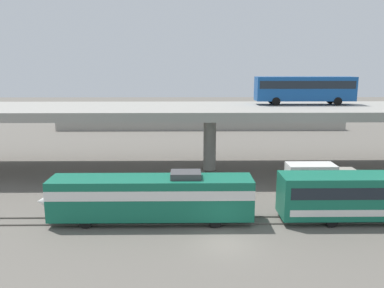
{
  "coord_description": "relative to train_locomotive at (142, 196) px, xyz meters",
  "views": [
    {
      "loc": [
        -2.71,
        -25.68,
        12.43
      ],
      "look_at": [
        -2.13,
        20.18,
        3.14
      ],
      "focal_mm": 36.3,
      "sensor_mm": 36.0,
      "label": 1
    }
  ],
  "objects": [
    {
      "name": "ground_plane",
      "position": [
        6.39,
        -4.0,
        -2.19
      ],
      "size": [
        260.0,
        260.0,
        0.0
      ],
      "primitive_type": "plane",
      "color": "#605B54"
    },
    {
      "name": "rail_strip_near",
      "position": [
        6.39,
        -0.73,
        -2.13
      ],
      "size": [
        110.0,
        0.12,
        0.12
      ],
      "primitive_type": "cube",
      "color": "#59544C",
      "rests_on": "ground_plane"
    },
    {
      "name": "rail_strip_far",
      "position": [
        6.39,
        0.73,
        -2.13
      ],
      "size": [
        110.0,
        0.12,
        0.12
      ],
      "primitive_type": "cube",
      "color": "#59544C",
      "rests_on": "ground_plane"
    },
    {
      "name": "train_locomotive",
      "position": [
        0.0,
        0.0,
        0.0
      ],
      "size": [
        17.23,
        3.04,
        4.18
      ],
      "rotation": [
        0.0,
        0.0,
        3.14
      ],
      "color": "#14664C",
      "rests_on": "ground_plane"
    },
    {
      "name": "highway_overpass",
      "position": [
        6.39,
        16.0,
        4.87
      ],
      "size": [
        96.0,
        12.79,
        7.7
      ],
      "color": "gray",
      "rests_on": "ground_plane"
    },
    {
      "name": "transit_bus_on_overpass",
      "position": [
        18.07,
        18.01,
        7.57
      ],
      "size": [
        12.0,
        2.68,
        3.4
      ],
      "rotation": [
        0.0,
        0.0,
        3.14
      ],
      "color": "#14478C",
      "rests_on": "highway_overpass"
    },
    {
      "name": "service_truck_west",
      "position": [
        16.62,
        6.69,
        -0.55
      ],
      "size": [
        6.8,
        2.46,
        3.04
      ],
      "color": "#9E998C",
      "rests_on": "ground_plane"
    },
    {
      "name": "pier_parking_lot",
      "position": [
        6.39,
        51.0,
        -1.3
      ],
      "size": [
        56.18,
        13.3,
        1.79
      ],
      "primitive_type": "cube",
      "color": "gray",
      "rests_on": "ground_plane"
    },
    {
      "name": "parked_car_0",
      "position": [
        12.3,
        53.23,
        0.37
      ],
      "size": [
        4.54,
        1.9,
        1.5
      ],
      "rotation": [
        0.0,
        0.0,
        3.14
      ],
      "color": "silver",
      "rests_on": "pier_parking_lot"
    },
    {
      "name": "parked_car_1",
      "position": [
        -11.21,
        49.36,
        0.37
      ],
      "size": [
        4.65,
        1.94,
        1.5
      ],
      "rotation": [
        0.0,
        0.0,
        3.14
      ],
      "color": "#0C4C26",
      "rests_on": "pier_parking_lot"
    },
    {
      "name": "parked_car_2",
      "position": [
        26.06,
        48.28,
        0.37
      ],
      "size": [
        4.64,
        1.92,
        1.5
      ],
      "rotation": [
        0.0,
        0.0,
        3.14
      ],
      "color": "silver",
      "rests_on": "pier_parking_lot"
    },
    {
      "name": "parked_car_3",
      "position": [
        17.97,
        48.25,
        0.37
      ],
      "size": [
        4.26,
        1.87,
        1.5
      ],
      "color": "silver",
      "rests_on": "pier_parking_lot"
    },
    {
      "name": "parked_car_4",
      "position": [
        3.73,
        53.54,
        0.37
      ],
      "size": [
        4.57,
        1.9,
        1.5
      ],
      "rotation": [
        0.0,
        0.0,
        3.14
      ],
      "color": "navy",
      "rests_on": "pier_parking_lot"
    },
    {
      "name": "parked_car_5",
      "position": [
        19.88,
        52.25,
        0.37
      ],
      "size": [
        4.4,
        1.86,
        1.5
      ],
      "color": "#0C4C26",
      "rests_on": "pier_parking_lot"
    },
    {
      "name": "parked_car_6",
      "position": [
        8.65,
        49.31,
        0.37
      ],
      "size": [
        4.07,
        1.96,
        1.5
      ],
      "color": "#9E998C",
      "rests_on": "pier_parking_lot"
    },
    {
      "name": "parked_car_7",
      "position": [
        28.4,
        54.3,
        0.37
      ],
      "size": [
        4.55,
        1.83,
        1.5
      ],
      "rotation": [
        0.0,
        0.0,
        3.14
      ],
      "color": "#9E998C",
      "rests_on": "pier_parking_lot"
    },
    {
      "name": "harbor_water",
      "position": [
        6.39,
        74.0,
        -2.19
      ],
      "size": [
        140.0,
        36.0,
        0.01
      ],
      "primitive_type": "cube",
      "color": "#2D5170",
      "rests_on": "ground_plane"
    }
  ]
}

